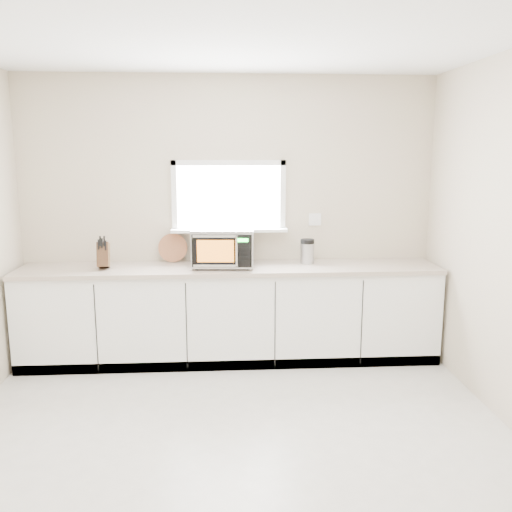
{
  "coord_description": "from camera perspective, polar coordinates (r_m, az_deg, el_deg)",
  "views": [
    {
      "loc": [
        -0.07,
        -3.29,
        1.97
      ],
      "look_at": [
        0.24,
        1.55,
        1.04
      ],
      "focal_mm": 38.0,
      "sensor_mm": 36.0,
      "label": 1
    }
  ],
  "objects": [
    {
      "name": "cabinets",
      "position": [
        5.22,
        -2.71,
        -6.24
      ],
      "size": [
        3.92,
        0.6,
        0.88
      ],
      "primitive_type": "cube",
      "color": "white",
      "rests_on": "ground"
    },
    {
      "name": "cutting_board",
      "position": [
        5.33,
        -8.75,
        0.86
      ],
      "size": [
        0.28,
        0.07,
        0.28
      ],
      "primitive_type": "cylinder",
      "rotation": [
        1.4,
        0.0,
        0.0
      ],
      "color": "#AA6A42",
      "rests_on": "countertop"
    },
    {
      "name": "coffee_grinder",
      "position": [
        5.23,
        5.41,
        0.52
      ],
      "size": [
        0.15,
        0.15,
        0.24
      ],
      "rotation": [
        0.0,
        0.0,
        0.13
      ],
      "color": "#A9ABB1",
      "rests_on": "countertop"
    },
    {
      "name": "knife_block",
      "position": [
        5.15,
        -15.78,
        0.16
      ],
      "size": [
        0.12,
        0.22,
        0.31
      ],
      "rotation": [
        0.0,
        0.0,
        0.1
      ],
      "color": "#49341A",
      "rests_on": "countertop"
    },
    {
      "name": "back_wall",
      "position": [
        5.32,
        -2.85,
        4.27
      ],
      "size": [
        4.0,
        0.17,
        2.7
      ],
      "color": "#C2AD9A",
      "rests_on": "ground"
    },
    {
      "name": "ground",
      "position": [
        3.83,
        -2.17,
        -20.12
      ],
      "size": [
        4.0,
        4.0,
        0.0
      ],
      "primitive_type": "plane",
      "color": "beige",
      "rests_on": "ground"
    },
    {
      "name": "countertop",
      "position": [
        5.09,
        -2.76,
        -1.32
      ],
      "size": [
        3.92,
        0.64,
        0.04
      ],
      "primitive_type": "cube",
      "color": "#B3A594",
      "rests_on": "cabinets"
    },
    {
      "name": "microwave",
      "position": [
        5.06,
        -3.45,
        1.0
      ],
      "size": [
        0.59,
        0.5,
        0.36
      ],
      "rotation": [
        0.0,
        0.0,
        -0.07
      ],
      "color": "black",
      "rests_on": "countertop"
    }
  ]
}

